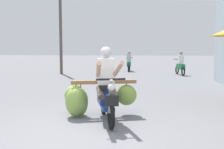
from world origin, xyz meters
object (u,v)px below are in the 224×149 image
Objects in this scene: motorbike_distant_ahead_right at (181,65)px; motorbike_main_loaded at (95,95)px; utility_pole at (61,31)px; motorbike_distant_ahead_left at (129,63)px.

motorbike_main_loaded is at bearing -107.95° from motorbike_distant_ahead_right.
utility_pole is at bearing 111.33° from motorbike_main_loaded.
motorbike_main_loaded reaches higher than motorbike_distant_ahead_left.
motorbike_distant_ahead_right is at bearing 72.05° from motorbike_main_loaded.
motorbike_main_loaded is 1.07× the size of motorbike_distant_ahead_left.
motorbike_distant_ahead_right is 0.30× the size of utility_pole.
utility_pole is (-4.11, -2.29, 2.09)m from motorbike_distant_ahead_left.
motorbike_distant_ahead_left is 3.91m from motorbike_distant_ahead_right.
motorbike_distant_ahead_left is 1.01× the size of motorbike_distant_ahead_right.
motorbike_distant_ahead_right is (3.29, 10.17, 0.05)m from motorbike_main_loaded.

